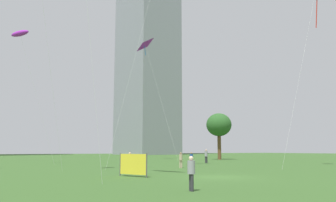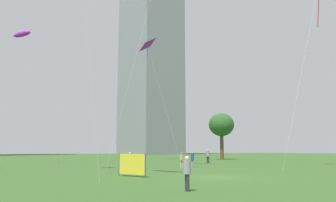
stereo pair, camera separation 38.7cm
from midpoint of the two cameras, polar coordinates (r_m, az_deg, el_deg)
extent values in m
plane|color=#335623|center=(23.55, 8.06, -12.48)|extent=(280.00, 280.00, 0.00)
cylinder|color=#2D2D33|center=(15.57, 3.07, -13.43)|extent=(0.14, 0.14, 0.74)
cylinder|color=#2D2D33|center=(15.43, 3.31, -13.48)|extent=(0.14, 0.14, 0.74)
cylinder|color=gray|center=(15.46, 3.17, -11.00)|extent=(0.34, 0.34, 0.59)
sphere|color=beige|center=(15.44, 3.16, -9.53)|extent=(0.20, 0.20, 0.20)
cylinder|color=#2D2D33|center=(47.88, 6.28, -9.73)|extent=(0.17, 0.17, 0.90)
cylinder|color=#2D2D33|center=(47.92, 6.06, -9.73)|extent=(0.17, 0.17, 0.90)
cylinder|color=gray|center=(47.88, 6.15, -8.77)|extent=(0.41, 0.41, 0.71)
sphere|color=tan|center=(47.88, 6.14, -8.19)|extent=(0.24, 0.24, 0.24)
cylinder|color=gray|center=(29.41, -6.94, -10.86)|extent=(0.15, 0.15, 0.78)
cylinder|color=gray|center=(29.31, -6.68, -10.87)|extent=(0.15, 0.15, 0.78)
cylinder|color=#2D2D33|center=(29.33, -6.79, -9.51)|extent=(0.36, 0.36, 0.62)
sphere|color=tan|center=(29.33, -6.78, -8.70)|extent=(0.21, 0.21, 0.21)
cylinder|color=tan|center=(35.03, 1.97, -10.49)|extent=(0.14, 0.14, 0.76)
cylinder|color=tan|center=(35.03, 1.71, -10.49)|extent=(0.14, 0.14, 0.76)
cylinder|color=tan|center=(35.01, 1.83, -9.38)|extent=(0.35, 0.35, 0.60)
sphere|color=#997051|center=(35.00, 1.83, -8.72)|extent=(0.20, 0.20, 0.20)
cylinder|color=gray|center=(36.73, 3.75, -10.36)|extent=(0.14, 0.14, 0.76)
cylinder|color=gray|center=(36.78, 3.52, -10.36)|extent=(0.14, 0.14, 0.76)
cylinder|color=#1E478C|center=(36.74, 3.62, -9.30)|extent=(0.35, 0.35, 0.60)
sphere|color=#997051|center=(36.73, 3.62, -8.66)|extent=(0.21, 0.21, 0.21)
cylinder|color=silver|center=(37.62, 20.98, 4.69)|extent=(8.00, 1.39, 19.63)
cylinder|color=red|center=(43.20, 23.33, 13.69)|extent=(0.33, 0.70, 3.84)
cylinder|color=silver|center=(46.81, -21.21, 0.28)|extent=(5.11, 0.86, 16.44)
ellipsoid|color=purple|center=(48.01, -23.70, 10.30)|extent=(2.37, 2.19, 1.04)
cylinder|color=silver|center=(30.88, -20.27, 12.73)|extent=(4.64, 3.41, 25.11)
cylinder|color=silver|center=(60.07, -1.52, 0.61)|extent=(1.33, 10.38, 21.92)
pyramid|color=purple|center=(66.89, -4.03, 9.39)|extent=(3.27, 3.22, 1.85)
cylinder|color=blue|center=(66.52, -4.02, 8.39)|extent=(0.40, 0.14, 1.79)
cylinder|color=silver|center=(35.32, -5.59, 8.33)|extent=(6.15, 0.74, 23.62)
cylinder|color=brown|center=(65.52, 8.40, -7.52)|extent=(0.67, 0.67, 4.87)
ellipsoid|color=#285623|center=(65.69, 8.32, -3.94)|extent=(4.76, 4.76, 4.34)
cube|color=gray|center=(144.93, -3.40, 12.58)|extent=(23.32, 23.54, 106.16)
cylinder|color=#4C4C4C|center=(22.95, -4.09, -10.67)|extent=(0.08, 0.08, 1.58)
cylinder|color=#4C4C4C|center=(24.60, -8.43, -10.44)|extent=(0.08, 0.08, 1.58)
cube|color=yellow|center=(23.76, -6.33, -10.44)|extent=(1.05, 2.21, 1.38)
camera|label=1|loc=(0.19, -90.37, 0.05)|focal=36.51mm
camera|label=2|loc=(0.19, 89.63, -0.05)|focal=36.51mm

